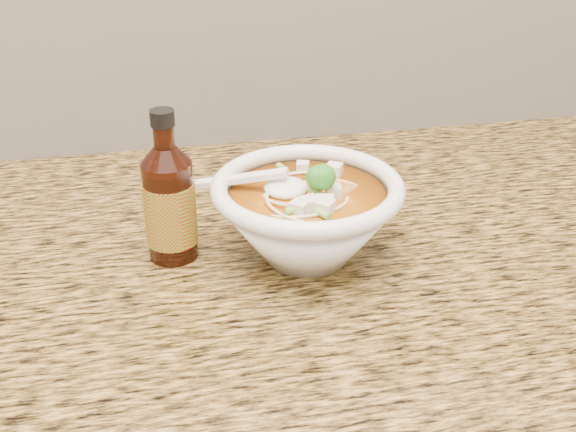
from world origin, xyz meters
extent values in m
cube|color=#A6803C|center=(0.00, 1.68, 0.88)|extent=(4.00, 0.68, 0.04)
cylinder|color=white|center=(0.17, 1.66, 0.90)|extent=(0.08, 0.08, 0.01)
torus|color=white|center=(0.17, 1.66, 0.98)|extent=(0.20, 0.20, 0.02)
torus|color=beige|center=(0.18, 1.65, 0.97)|extent=(0.06, 0.06, 0.00)
torus|color=beige|center=(0.16, 1.66, 0.97)|extent=(0.12, 0.12, 0.00)
torus|color=beige|center=(0.17, 1.64, 0.97)|extent=(0.10, 0.10, 0.00)
torus|color=beige|center=(0.17, 1.64, 0.97)|extent=(0.10, 0.10, 0.00)
torus|color=beige|center=(0.16, 1.66, 0.97)|extent=(0.12, 0.12, 0.00)
torus|color=beige|center=(0.18, 1.64, 0.97)|extent=(0.08, 0.08, 0.00)
torus|color=beige|center=(0.18, 1.66, 0.96)|extent=(0.12, 0.12, 0.00)
torus|color=beige|center=(0.15, 1.65, 0.96)|extent=(0.06, 0.06, 0.00)
cube|color=silver|center=(0.18, 1.63, 0.98)|extent=(0.02, 0.02, 0.01)
cube|color=silver|center=(0.13, 1.65, 0.98)|extent=(0.02, 0.02, 0.02)
cube|color=silver|center=(0.17, 1.68, 0.98)|extent=(0.02, 0.02, 0.01)
cube|color=silver|center=(0.13, 1.70, 0.98)|extent=(0.02, 0.02, 0.02)
cube|color=silver|center=(0.20, 1.62, 0.98)|extent=(0.02, 0.02, 0.01)
cube|color=silver|center=(0.17, 1.68, 0.98)|extent=(0.02, 0.02, 0.02)
cube|color=silver|center=(0.16, 1.60, 0.98)|extent=(0.02, 0.02, 0.01)
ellipsoid|color=#196014|center=(0.17, 1.65, 0.99)|extent=(0.04, 0.04, 0.03)
cylinder|color=#76B746|center=(0.20, 1.70, 0.98)|extent=(0.01, 0.02, 0.01)
cylinder|color=#76B746|center=(0.18, 1.70, 0.98)|extent=(0.02, 0.01, 0.01)
cylinder|color=#76B746|center=(0.16, 1.69, 0.98)|extent=(0.02, 0.02, 0.01)
cylinder|color=#76B746|center=(0.13, 1.66, 0.98)|extent=(0.02, 0.02, 0.01)
ellipsoid|color=white|center=(0.15, 1.67, 0.98)|extent=(0.04, 0.04, 0.02)
cube|color=white|center=(0.10, 1.68, 0.98)|extent=(0.10, 0.05, 0.03)
cylinder|color=#391207|center=(0.03, 1.69, 0.95)|extent=(0.06, 0.06, 0.11)
cylinder|color=#391207|center=(0.03, 1.69, 1.03)|extent=(0.02, 0.02, 0.02)
cylinder|color=black|center=(0.03, 1.69, 1.05)|extent=(0.03, 0.03, 0.02)
cylinder|color=red|center=(0.03, 1.69, 0.95)|extent=(0.06, 0.06, 0.07)
camera|label=1|loc=(0.02, 1.03, 1.30)|focal=45.00mm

